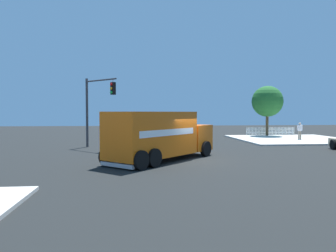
{
  "coord_description": "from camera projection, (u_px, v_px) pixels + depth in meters",
  "views": [
    {
      "loc": [
        3.51,
        19.58,
        2.91
      ],
      "look_at": [
        1.48,
        -0.58,
        2.04
      ],
      "focal_mm": 34.68,
      "sensor_mm": 36.0,
      "label": 1
    }
  ],
  "objects": [
    {
      "name": "ground_plane",
      "position": [
        193.0,
        159.0,
        19.94
      ],
      "size": [
        100.0,
        100.0,
        0.0
      ],
      "primitive_type": "plane",
      "color": "black"
    },
    {
      "name": "sidewalk_corner_near",
      "position": [
        292.0,
        139.0,
        33.96
      ],
      "size": [
        11.37,
        11.37,
        0.14
      ],
      "primitive_type": "cube",
      "color": "beige",
      "rests_on": "ground"
    },
    {
      "name": "delivery_truck",
      "position": [
        160.0,
        135.0,
        19.41
      ],
      "size": [
        7.26,
        7.56,
        2.94
      ],
      "color": "orange",
      "rests_on": "ground"
    },
    {
      "name": "traffic_light_primary",
      "position": [
        96.0,
        102.0,
        26.15
      ],
      "size": [
        2.71,
        2.85,
        5.69
      ],
      "color": "#38383D",
      "rests_on": "ground"
    },
    {
      "name": "pedestrian_near_corner",
      "position": [
        300.0,
        130.0,
        32.9
      ],
      "size": [
        0.52,
        0.28,
        1.72
      ],
      "color": "gray",
      "rests_on": "sidewalk_corner_near"
    },
    {
      "name": "picket_fence_run",
      "position": [
        270.0,
        131.0,
        39.34
      ],
      "size": [
        6.04,
        0.05,
        0.95
      ],
      "color": "white",
      "rests_on": "sidewalk_corner_near"
    },
    {
      "name": "shade_tree_near",
      "position": [
        267.0,
        101.0,
        38.18
      ],
      "size": [
        3.63,
        3.63,
        5.86
      ],
      "color": "brown",
      "rests_on": "sidewalk_corner_near"
    }
  ]
}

